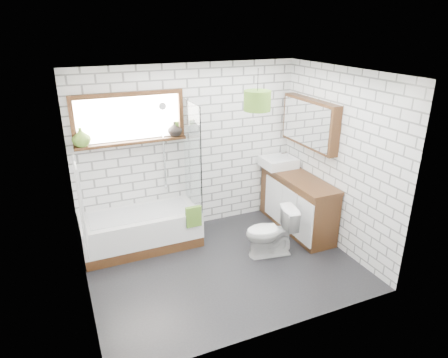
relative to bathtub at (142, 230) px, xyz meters
name	(u,v)px	position (x,y,z in m)	size (l,w,h in m)	color
floor	(224,266)	(0.87, -0.94, -0.27)	(3.40, 2.60, 0.01)	black
ceiling	(224,73)	(0.87, -0.94, 2.24)	(3.40, 2.60, 0.01)	white
wall_back	(189,149)	(0.87, 0.36, 0.99)	(3.40, 0.01, 2.50)	white
wall_front	(280,226)	(0.87, -2.25, 0.99)	(3.40, 0.01, 2.50)	white
wall_left	(76,202)	(-0.83, -0.94, 0.99)	(0.01, 2.60, 2.50)	white
wall_right	(338,161)	(2.58, -0.94, 0.99)	(0.01, 2.60, 2.50)	white
window	(129,119)	(0.02, 0.32, 1.54)	(1.52, 0.16, 0.68)	#381F0F
towel_radiator	(81,206)	(-0.79, -0.94, 0.94)	(0.06, 0.52, 1.00)	white
mirror_cabinet	(310,123)	(2.49, -0.34, 1.39)	(0.16, 1.20, 0.70)	#381F0F
shower_riser	(164,147)	(0.47, 0.32, 1.09)	(0.02, 0.02, 1.30)	silver
bathtub	(142,230)	(0.00, 0.00, 0.00)	(1.63, 0.72, 0.53)	white
shower_screen	(192,155)	(0.80, 0.00, 1.01)	(0.02, 0.72, 1.50)	white
towel_green	(194,217)	(0.67, -0.36, 0.24)	(0.22, 0.06, 0.30)	#4B7422
towel_beige	(194,217)	(0.67, -0.36, 0.24)	(0.18, 0.04, 0.23)	tan
vanity	(297,203)	(2.33, -0.41, 0.17)	(0.49, 1.52, 0.87)	#381F0F
basin	(279,162)	(2.27, 0.09, 0.68)	(0.51, 0.45, 0.15)	white
tap	(287,157)	(2.43, 0.09, 0.74)	(0.03, 0.03, 0.18)	silver
toilet	(271,232)	(1.58, -0.92, 0.08)	(0.68, 0.39, 0.70)	white
vase_olive	(81,139)	(-0.63, 0.29, 1.34)	(0.24, 0.24, 0.25)	#517925
vase_dark	(175,130)	(0.64, 0.29, 1.32)	(0.20, 0.20, 0.21)	black
bottle	(177,130)	(0.67, 0.29, 1.32)	(0.06, 0.06, 0.20)	#517925
pendant	(257,101)	(1.47, -0.62, 1.84)	(0.34, 0.34, 0.25)	#4B7422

